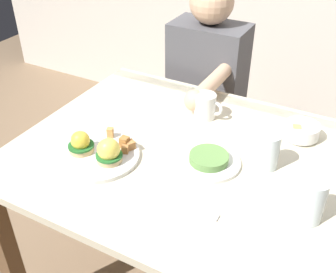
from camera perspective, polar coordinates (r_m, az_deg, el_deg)
The scene contains 9 objects.
dining_table at distance 1.39m, azimuth 4.14°, elevation -6.26°, with size 1.20×0.90×0.74m.
eggs_benedict_plate at distance 1.31m, azimuth -9.78°, elevation -2.13°, with size 0.27×0.27×0.09m.
fruit_bowl at distance 1.46m, azimuth 18.19°, elevation 0.73°, with size 0.12×0.12×0.06m.
coffee_mug at distance 1.50m, azimuth 5.28°, elevation 4.35°, with size 0.11×0.08×0.09m.
fork at distance 1.13m, azimuth 3.86°, elevation -10.28°, with size 0.16×0.02×0.00m.
water_glass_near at distance 1.28m, azimuth 13.80°, elevation -2.28°, with size 0.07×0.07×0.12m.
water_glass_far at distance 1.13m, azimuth 19.42°, elevation -8.80°, with size 0.07×0.07×0.13m.
side_plate at distance 1.28m, azimuth 5.73°, elevation -3.35°, with size 0.20×0.20×0.04m.
diner_person at distance 1.92m, azimuth 5.19°, elevation 6.69°, with size 0.34×0.54×1.14m.
Camera 1 is at (0.41, -0.97, 1.53)m, focal length 43.46 mm.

